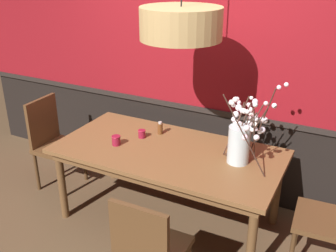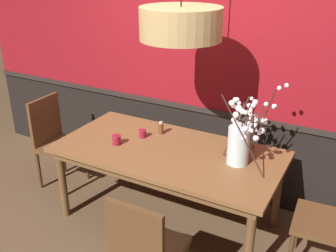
% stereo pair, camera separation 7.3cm
% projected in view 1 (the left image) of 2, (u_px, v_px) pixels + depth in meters
% --- Properties ---
extents(ground_plane, '(24.00, 24.00, 0.00)m').
position_uv_depth(ground_plane, '(168.00, 219.00, 3.70)').
color(ground_plane, brown).
extents(back_wall, '(5.62, 0.14, 2.64)m').
position_uv_depth(back_wall, '(203.00, 66.00, 3.78)').
color(back_wall, black).
rests_on(back_wall, ground).
extents(dining_table, '(1.97, 0.99, 0.74)m').
position_uv_depth(dining_table, '(168.00, 158.00, 3.44)').
color(dining_table, brown).
rests_on(dining_table, ground).
extents(chair_far_side_right, '(0.47, 0.44, 0.91)m').
position_uv_depth(chair_far_side_right, '(235.00, 141.00, 4.07)').
color(chair_far_side_right, brown).
rests_on(chair_far_side_right, ground).
extents(chair_head_west_end, '(0.40, 0.45, 0.96)m').
position_uv_depth(chair_head_west_end, '(52.00, 139.00, 4.08)').
color(chair_head_west_end, brown).
rests_on(chair_head_west_end, ground).
extents(chair_near_side_right, '(0.44, 0.43, 0.91)m').
position_uv_depth(chair_near_side_right, '(149.00, 248.00, 2.60)').
color(chair_near_side_right, brown).
rests_on(chair_near_side_right, ground).
extents(chair_far_side_left, '(0.46, 0.44, 0.91)m').
position_uv_depth(chair_far_side_left, '(183.00, 130.00, 4.33)').
color(chair_far_side_left, brown).
rests_on(chair_far_side_left, ground).
extents(vase_with_blossoms, '(0.44, 0.59, 0.67)m').
position_uv_depth(vase_with_blossoms, '(241.00, 139.00, 3.14)').
color(vase_with_blossoms, silver).
rests_on(vase_with_blossoms, dining_table).
extents(candle_holder_nearer_center, '(0.07, 0.07, 0.08)m').
position_uv_depth(candle_holder_nearer_center, '(142.00, 134.00, 3.62)').
color(candle_holder_nearer_center, maroon).
rests_on(candle_holder_nearer_center, dining_table).
extents(candle_holder_nearer_edge, '(0.08, 0.08, 0.09)m').
position_uv_depth(candle_holder_nearer_edge, '(116.00, 140.00, 3.47)').
color(candle_holder_nearer_edge, maroon).
rests_on(candle_holder_nearer_edge, dining_table).
extents(condiment_bottle, '(0.05, 0.05, 0.12)m').
position_uv_depth(condiment_bottle, '(160.00, 128.00, 3.69)').
color(condiment_bottle, brown).
rests_on(condiment_bottle, dining_table).
extents(pendant_lamp, '(0.63, 0.63, 0.94)m').
position_uv_depth(pendant_lamp, '(181.00, 24.00, 2.92)').
color(pendant_lamp, tan).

